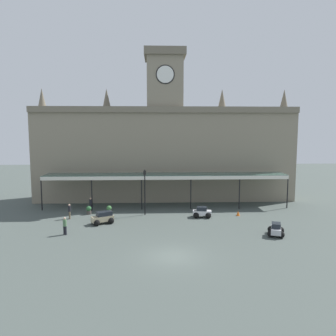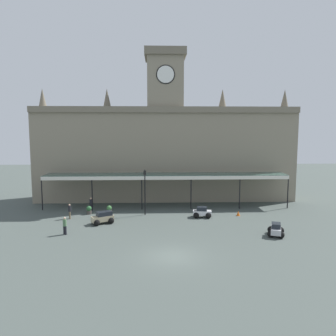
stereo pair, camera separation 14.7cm
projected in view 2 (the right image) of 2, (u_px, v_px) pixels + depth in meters
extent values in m
plane|color=#454E4A|center=(172.00, 256.00, 24.90)|extent=(140.00, 140.00, 0.00)
cube|color=gray|center=(165.00, 154.00, 45.46)|extent=(35.58, 5.26, 12.84)
cube|color=#756C5B|center=(166.00, 109.00, 42.02)|extent=(35.58, 0.30, 0.80)
cube|color=gray|center=(165.00, 83.00, 44.36)|extent=(4.80, 4.80, 6.65)
cube|color=#6E6655|center=(165.00, 55.00, 43.92)|extent=(5.50, 5.50, 1.00)
cylinder|color=white|center=(166.00, 74.00, 41.82)|extent=(2.20, 0.12, 2.20)
cylinder|color=black|center=(166.00, 74.00, 41.86)|extent=(2.46, 0.06, 2.46)
cone|color=#675F50|center=(42.00, 98.00, 44.02)|extent=(1.10, 1.10, 2.60)
cone|color=#675F50|center=(107.00, 98.00, 44.32)|extent=(1.10, 1.10, 2.60)
cone|color=#675F50|center=(222.00, 99.00, 44.86)|extent=(1.10, 1.10, 2.60)
cone|color=#675F50|center=(285.00, 99.00, 45.15)|extent=(1.10, 1.10, 2.60)
cube|color=#38564C|center=(166.00, 175.00, 40.93)|extent=(30.38, 3.20, 0.16)
cube|color=silver|center=(166.00, 178.00, 39.36)|extent=(30.38, 0.12, 0.44)
cylinder|color=black|center=(42.00, 194.00, 39.21)|extent=(0.14, 0.14, 4.06)
cylinder|color=black|center=(92.00, 194.00, 39.42)|extent=(0.14, 0.14, 4.06)
cylinder|color=black|center=(142.00, 193.00, 39.62)|extent=(0.14, 0.14, 4.06)
cylinder|color=black|center=(191.00, 193.00, 39.83)|extent=(0.14, 0.14, 4.06)
cylinder|color=black|center=(240.00, 193.00, 40.03)|extent=(0.14, 0.14, 4.06)
cylinder|color=black|center=(288.00, 192.00, 40.24)|extent=(0.14, 0.14, 4.06)
cube|color=tan|center=(102.00, 219.00, 33.64)|extent=(2.40, 1.89, 0.55)
cube|color=#1E232B|center=(104.00, 214.00, 33.68)|extent=(1.76, 1.49, 0.45)
sphere|color=black|center=(97.00, 223.00, 32.88)|extent=(0.64, 0.64, 0.64)
sphere|color=black|center=(94.00, 221.00, 33.64)|extent=(0.64, 0.64, 0.64)
sphere|color=black|center=(111.00, 221.00, 33.68)|extent=(0.64, 0.64, 0.64)
sphere|color=black|center=(108.00, 219.00, 34.45)|extent=(0.64, 0.64, 0.64)
cube|color=#B2B5BA|center=(276.00, 230.00, 29.81)|extent=(1.53, 2.23, 0.50)
cube|color=#1E232B|center=(276.00, 225.00, 29.71)|extent=(1.13, 1.31, 0.42)
sphere|color=black|center=(271.00, 230.00, 30.60)|extent=(0.64, 0.64, 0.64)
sphere|color=black|center=(281.00, 230.00, 30.33)|extent=(0.64, 0.64, 0.64)
sphere|color=black|center=(271.00, 234.00, 29.33)|extent=(0.64, 0.64, 0.64)
sphere|color=black|center=(281.00, 235.00, 29.06)|extent=(0.64, 0.64, 0.64)
cube|color=silver|center=(202.00, 213.00, 36.15)|extent=(2.14, 1.11, 0.50)
cube|color=#1E232B|center=(202.00, 209.00, 36.10)|extent=(1.18, 0.92, 0.42)
sphere|color=black|center=(208.00, 214.00, 36.55)|extent=(0.64, 0.64, 0.64)
sphere|color=black|center=(208.00, 216.00, 35.68)|extent=(0.64, 0.64, 0.64)
sphere|color=black|center=(196.00, 213.00, 36.66)|extent=(0.64, 0.64, 0.64)
sphere|color=black|center=(196.00, 215.00, 35.79)|extent=(0.64, 0.64, 0.64)
cylinder|color=black|center=(66.00, 230.00, 30.05)|extent=(0.17, 0.17, 0.82)
cylinder|color=black|center=(64.00, 230.00, 30.16)|extent=(0.17, 0.17, 0.82)
cylinder|color=#4C724C|center=(65.00, 223.00, 30.02)|extent=(0.34, 0.34, 0.62)
sphere|color=tan|center=(65.00, 218.00, 29.97)|extent=(0.23, 0.23, 0.23)
cylinder|color=black|center=(92.00, 208.00, 38.99)|extent=(0.17, 0.17, 0.82)
cylinder|color=black|center=(90.00, 208.00, 38.84)|extent=(0.17, 0.17, 0.82)
cylinder|color=black|center=(91.00, 202.00, 38.84)|extent=(0.34, 0.34, 0.62)
sphere|color=tan|center=(91.00, 199.00, 38.79)|extent=(0.23, 0.23, 0.23)
cylinder|color=brown|center=(70.00, 215.00, 35.45)|extent=(0.17, 0.17, 0.82)
cylinder|color=brown|center=(70.00, 215.00, 35.66)|extent=(0.17, 0.17, 0.82)
cylinder|color=black|center=(70.00, 209.00, 35.48)|extent=(0.34, 0.34, 0.62)
sphere|color=tan|center=(69.00, 205.00, 35.43)|extent=(0.23, 0.23, 0.23)
cylinder|color=black|center=(145.00, 195.00, 37.01)|extent=(0.13, 0.13, 4.70)
cube|color=black|center=(145.00, 173.00, 36.72)|extent=(0.30, 0.30, 0.44)
sphere|color=black|center=(145.00, 170.00, 36.69)|extent=(0.14, 0.14, 0.14)
cone|color=orange|center=(238.00, 213.00, 36.84)|extent=(0.40, 0.40, 0.56)
cylinder|color=#47423D|center=(109.00, 212.00, 37.80)|extent=(0.56, 0.56, 0.42)
sphere|color=#396E37|center=(109.00, 208.00, 37.75)|extent=(0.60, 0.60, 0.60)
cylinder|color=#47423D|center=(89.00, 212.00, 37.55)|extent=(0.56, 0.56, 0.42)
sphere|color=#2C5F32|center=(89.00, 209.00, 37.50)|extent=(0.60, 0.60, 0.60)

